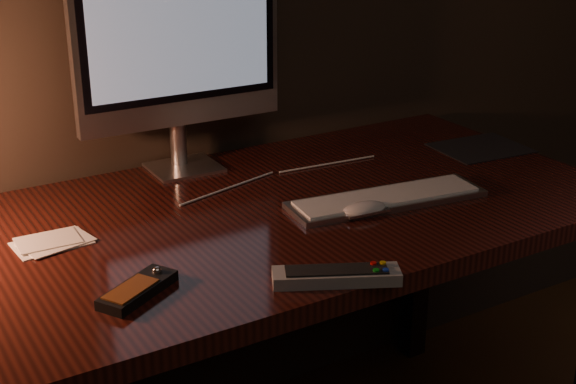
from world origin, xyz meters
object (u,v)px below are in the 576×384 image
monitor (179,42)px  desk (229,259)px  media_remote (138,289)px  tv_remote (336,276)px  keyboard (387,198)px  mouse (364,211)px

monitor → desk: bearing=-91.1°
media_remote → tv_remote: (0.30, -0.13, 0.00)m
media_remote → keyboard: bearing=-19.8°
keyboard → tv_remote: size_ratio=1.97×
tv_remote → mouse: bearing=71.7°
tv_remote → monitor: bearing=115.8°
desk → monitor: 0.49m
desk → monitor: (0.01, 0.23, 0.43)m
monitor → mouse: monitor is taller
keyboard → desk: bearing=157.7°
monitor → tv_remote: size_ratio=2.33×
monitor → tv_remote: 0.70m
keyboard → mouse: bearing=-151.3°
mouse → media_remote: 0.52m
desk → keyboard: 0.36m
tv_remote → keyboard: bearing=66.4°
keyboard → tv_remote: bearing=-133.0°
desk → mouse: (0.21, -0.20, 0.14)m
monitor → tv_remote: (-0.01, -0.64, -0.28)m
monitor → mouse: size_ratio=5.27×
keyboard → mouse: (-0.08, -0.03, 0.00)m
mouse → tv_remote: tv_remote is taller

